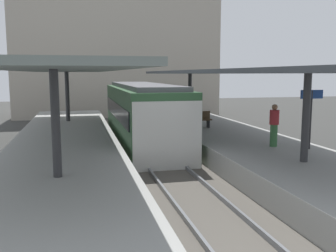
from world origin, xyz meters
TOP-DOWN VIEW (x-y plane):
  - ground_plane at (0.00, 0.00)m, footprint 80.00×80.00m
  - platform_left at (-3.80, 0.00)m, footprint 4.40×28.00m
  - platform_right at (3.80, 0.00)m, footprint 4.40×28.00m
  - track_ballast at (0.00, 0.00)m, footprint 3.20×28.00m
  - rail_near_side at (-0.72, 0.00)m, footprint 0.08×28.00m
  - rail_far_side at (0.72, 0.00)m, footprint 0.08×28.00m
  - commuter_train at (0.00, 3.41)m, footprint 2.78×10.88m
  - canopy_left at (-3.80, 1.40)m, footprint 4.18×21.00m
  - canopy_right at (3.80, 1.40)m, footprint 4.18×21.00m
  - platform_bench at (2.85, 3.14)m, footprint 1.40×0.41m
  - platform_sign at (5.18, -3.15)m, footprint 0.90×0.08m
  - passenger_near_bench at (4.13, -2.38)m, footprint 0.36×0.36m
  - station_building_backdrop at (0.47, 20.00)m, footprint 18.00×6.00m

SIDE VIEW (x-z plane):
  - ground_plane at x=0.00m, z-range 0.00..0.00m
  - track_ballast at x=0.00m, z-range 0.00..0.20m
  - rail_near_side at x=-0.72m, z-range 0.20..0.34m
  - rail_far_side at x=0.72m, z-range 0.20..0.34m
  - platform_left at x=-3.80m, z-range 0.00..1.00m
  - platform_right at x=3.80m, z-range 0.00..1.00m
  - platform_bench at x=2.85m, z-range 1.03..1.89m
  - commuter_train at x=0.00m, z-range 0.18..3.28m
  - passenger_near_bench at x=4.13m, z-range 1.03..2.67m
  - platform_sign at x=5.18m, z-range 1.52..3.73m
  - canopy_right at x=3.80m, z-range 2.37..5.35m
  - canopy_left at x=-3.80m, z-range 2.43..5.51m
  - station_building_backdrop at x=0.47m, z-range 0.00..11.00m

